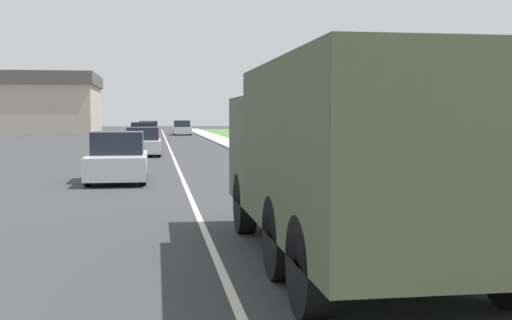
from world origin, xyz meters
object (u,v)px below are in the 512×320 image
object	(u,v)px
car_nearest_ahead	(118,159)
car_farthest_ahead	(182,128)
car_third_ahead	(143,135)
car_fourth_ahead	(149,131)
military_truck	(352,153)
car_second_ahead	(143,143)

from	to	relation	value
car_nearest_ahead	car_farthest_ahead	size ratio (longest dim) A/B	1.03
car_third_ahead	car_fourth_ahead	world-z (taller)	car_third_ahead
military_truck	car_third_ahead	distance (m)	36.38
car_farthest_ahead	car_nearest_ahead	bearing A→B (deg)	-94.71
military_truck	car_second_ahead	size ratio (longest dim) A/B	1.64
car_second_ahead	car_farthest_ahead	distance (m)	35.27
military_truck	car_nearest_ahead	distance (m)	12.91
car_second_ahead	car_third_ahead	distance (m)	10.66
car_second_ahead	military_truck	bearing A→B (deg)	-82.49
military_truck	car_second_ahead	bearing A→B (deg)	97.51
car_fourth_ahead	car_farthest_ahead	size ratio (longest dim) A/B	0.97
car_third_ahead	car_fourth_ahead	xyz separation A→B (m)	(0.25, 11.77, -0.01)
military_truck	car_farthest_ahead	world-z (taller)	military_truck
car_nearest_ahead	car_fourth_ahead	bearing A→B (deg)	89.07
car_nearest_ahead	car_second_ahead	world-z (taller)	car_nearest_ahead
military_truck	car_third_ahead	world-z (taller)	military_truck
car_third_ahead	car_farthest_ahead	size ratio (longest dim) A/B	1.14
military_truck	car_fourth_ahead	world-z (taller)	military_truck
car_fourth_ahead	car_farthest_ahead	xyz separation A→B (m)	(3.40, 12.67, -0.02)
car_nearest_ahead	car_third_ahead	size ratio (longest dim) A/B	0.90
car_third_ahead	car_farthest_ahead	distance (m)	24.71
car_nearest_ahead	car_farthest_ahead	xyz separation A→B (m)	(3.98, 48.35, -0.01)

